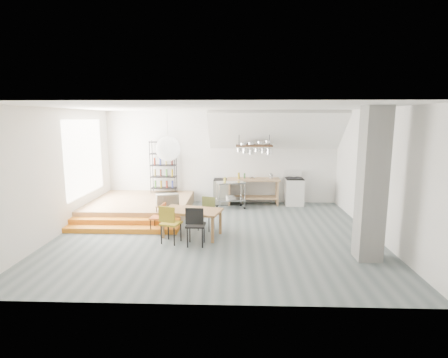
{
  "coord_description": "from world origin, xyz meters",
  "views": [
    {
      "loc": [
        0.51,
        -8.64,
        2.94
      ],
      "look_at": [
        0.18,
        0.8,
        1.3
      ],
      "focal_mm": 28.0,
      "sensor_mm": 36.0,
      "label": 1
    }
  ],
  "objects_px": {
    "rolling_cart": "(231,191)",
    "mini_fridge": "(221,191)",
    "dining_table": "(192,213)",
    "stove": "(294,191)"
  },
  "relations": [
    {
      "from": "stove",
      "to": "dining_table",
      "type": "height_order",
      "value": "stove"
    },
    {
      "from": "mini_fridge",
      "to": "stove",
      "type": "bearing_deg",
      "value": -1.01
    },
    {
      "from": "stove",
      "to": "dining_table",
      "type": "relative_size",
      "value": 0.74
    },
    {
      "from": "mini_fridge",
      "to": "rolling_cart",
      "type": "bearing_deg",
      "value": -60.69
    },
    {
      "from": "stove",
      "to": "mini_fridge",
      "type": "xyz_separation_m",
      "value": [
        -2.5,
        0.04,
        -0.04
      ]
    },
    {
      "from": "stove",
      "to": "mini_fridge",
      "type": "height_order",
      "value": "stove"
    },
    {
      "from": "dining_table",
      "to": "mini_fridge",
      "type": "relative_size",
      "value": 1.8
    },
    {
      "from": "dining_table",
      "to": "mini_fridge",
      "type": "height_order",
      "value": "mini_fridge"
    },
    {
      "from": "rolling_cart",
      "to": "mini_fridge",
      "type": "relative_size",
      "value": 1.14
    },
    {
      "from": "stove",
      "to": "rolling_cart",
      "type": "relative_size",
      "value": 1.18
    }
  ]
}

